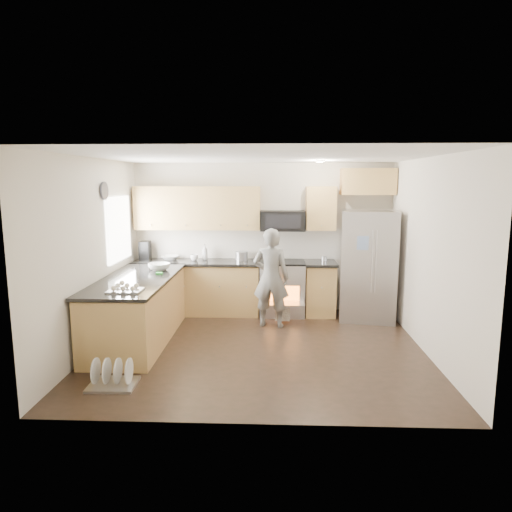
{
  "coord_description": "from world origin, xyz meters",
  "views": [
    {
      "loc": [
        0.21,
        -6.01,
        2.28
      ],
      "look_at": [
        -0.05,
        0.5,
        1.21
      ],
      "focal_mm": 32.0,
      "sensor_mm": 36.0,
      "label": 1
    }
  ],
  "objects_px": {
    "stove_range": "(282,276)",
    "dish_rack": "(113,379)",
    "refrigerator": "(369,266)",
    "person": "(271,278)"
  },
  "relations": [
    {
      "from": "refrigerator",
      "to": "person",
      "type": "xyz_separation_m",
      "value": [
        -1.61,
        -0.45,
        -0.12
      ]
    },
    {
      "from": "person",
      "to": "refrigerator",
      "type": "bearing_deg",
      "value": -155.08
    },
    {
      "from": "stove_range",
      "to": "dish_rack",
      "type": "relative_size",
      "value": 3.35
    },
    {
      "from": "refrigerator",
      "to": "dish_rack",
      "type": "height_order",
      "value": "refrigerator"
    },
    {
      "from": "dish_rack",
      "to": "stove_range",
      "type": "bearing_deg",
      "value": 56.39
    },
    {
      "from": "refrigerator",
      "to": "dish_rack",
      "type": "relative_size",
      "value": 3.39
    },
    {
      "from": "stove_range",
      "to": "refrigerator",
      "type": "relative_size",
      "value": 0.99
    },
    {
      "from": "stove_range",
      "to": "dish_rack",
      "type": "height_order",
      "value": "stove_range"
    },
    {
      "from": "person",
      "to": "dish_rack",
      "type": "distance_m",
      "value": 2.93
    },
    {
      "from": "person",
      "to": "dish_rack",
      "type": "bearing_deg",
      "value": 61.01
    }
  ]
}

